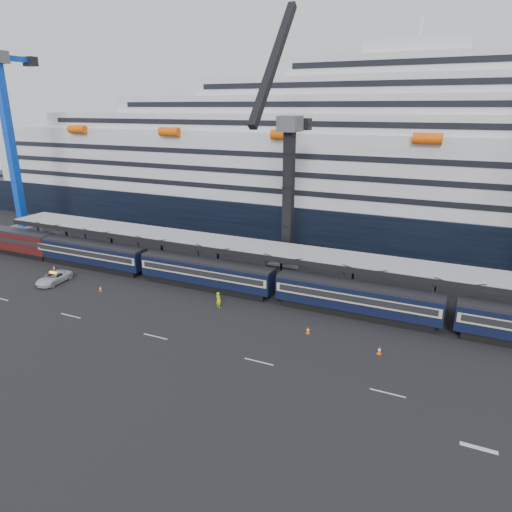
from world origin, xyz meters
name	(u,v)px	position (x,y,z in m)	size (l,w,h in m)	color
ground	(418,375)	(0.00, 0.00, 0.00)	(260.00, 260.00, 0.00)	black
train	(386,303)	(-4.65, 10.00, 2.20)	(133.05, 3.00, 4.05)	black
canopy	(436,272)	(0.00, 14.00, 5.25)	(130.00, 6.25, 5.53)	#919399
cruise_ship	(449,173)	(-1.08, 45.99, 12.34)	(214.09, 28.84, 34.00)	black
crane_blue	(7,136)	(-72.00, 17.55, 18.23)	(4.50, 19.91, 52.01)	#44464B
crane_dark_near	(287,194)	(-20.00, 18.59, 11.93)	(4.50, 17.75, 35.08)	#44464B
pickup_truck	(54,278)	(-48.03, 2.85, 0.74)	(2.44, 5.30, 1.47)	silver
worker	(218,300)	(-23.45, 5.12, 1.02)	(0.74, 0.49, 2.04)	#BFE90C
traffic_cone_a	(54,268)	(-52.27, 6.68, 0.34)	(0.35, 0.35, 0.70)	#F95907
traffic_cone_b	(100,288)	(-40.19, 3.27, 0.36)	(0.36, 0.36, 0.72)	#F95907
traffic_cone_c	(308,330)	(-11.57, 3.40, 0.40)	(0.40, 0.40, 0.81)	#F95907
traffic_cone_d	(379,350)	(-3.85, 2.24, 0.42)	(0.43, 0.43, 0.85)	#F95907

